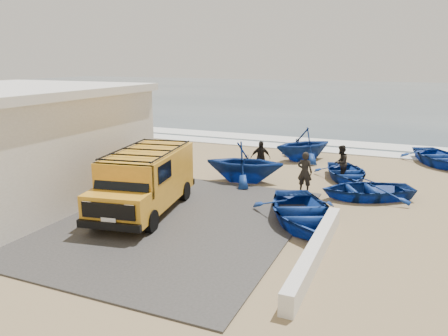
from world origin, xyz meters
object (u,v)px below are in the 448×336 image
(boat_near_left, at_px, (301,211))
(fisherman_front, at_px, (305,172))
(boat_mid_left, at_px, (245,162))
(boat_far_right, at_px, (438,157))
(van, at_px, (145,179))
(fisherman_back, at_px, (260,158))
(building, at_px, (4,142))
(fisherman_middle, at_px, (341,163))
(boat_near_right, at_px, (367,189))
(boat_far_left, at_px, (303,144))
(parapet, at_px, (315,251))
(boat_mid_right, at_px, (346,173))

(boat_near_left, relative_size, fisherman_front, 2.46)
(boat_mid_left, distance_m, boat_far_right, 10.71)
(van, bearing_deg, boat_mid_left, 60.30)
(boat_near_left, relative_size, fisherman_back, 2.57)
(fisherman_back, bearing_deg, building, -166.38)
(fisherman_front, bearing_deg, boat_mid_left, -6.70)
(building, height_order, fisherman_middle, building)
(boat_near_left, xyz_separation_m, boat_far_right, (4.56, 11.06, -0.01))
(boat_mid_left, height_order, fisherman_front, boat_mid_left)
(van, distance_m, fisherman_front, 6.54)
(boat_far_right, relative_size, fisherman_middle, 2.56)
(boat_mid_left, bearing_deg, boat_near_right, -105.02)
(building, xyz_separation_m, boat_far_left, (9.34, 10.87, -1.28))
(parapet, height_order, boat_near_right, boat_near_right)
(van, bearing_deg, boat_far_right, 40.82)
(boat_mid_left, xyz_separation_m, fisherman_middle, (3.87, 2.02, -0.10))
(parapet, distance_m, fisherman_front, 6.40)
(van, xyz_separation_m, fisherman_front, (4.66, 4.58, -0.36))
(building, distance_m, boat_far_left, 14.39)
(boat_near_left, relative_size, boat_near_right, 1.16)
(boat_far_left, bearing_deg, boat_mid_left, -64.20)
(boat_near_left, bearing_deg, fisherman_back, 96.24)
(boat_near_left, distance_m, fisherman_front, 3.67)
(boat_mid_right, height_order, fisherman_back, fisherman_back)
(building, bearing_deg, boat_far_left, 49.35)
(boat_far_right, relative_size, fisherman_back, 2.51)
(boat_near_right, bearing_deg, fisherman_middle, -176.61)
(boat_far_left, relative_size, boat_far_right, 0.83)
(building, height_order, boat_mid_right, building)
(van, bearing_deg, boat_near_left, 0.85)
(boat_near_left, height_order, boat_mid_left, boat_mid_left)
(parapet, height_order, boat_near_left, boat_near_left)
(fisherman_front, distance_m, fisherman_back, 3.21)
(building, distance_m, boat_mid_right, 14.40)
(parapet, distance_m, fisherman_back, 9.17)
(boat_far_right, bearing_deg, parapet, -127.30)
(van, relative_size, boat_far_right, 1.36)
(parapet, bearing_deg, boat_far_right, 75.46)
(building, relative_size, boat_far_left, 2.80)
(building, bearing_deg, van, 5.22)
(fisherman_front, relative_size, fisherman_middle, 1.06)
(boat_near_left, bearing_deg, van, 166.10)
(building, xyz_separation_m, parapet, (12.50, -1.00, -1.89))
(boat_mid_left, bearing_deg, building, 114.61)
(parapet, height_order, fisherman_front, fisherman_front)
(fisherman_back, bearing_deg, boat_mid_right, -18.85)
(boat_mid_left, distance_m, fisherman_back, 1.48)
(fisherman_front, bearing_deg, fisherman_middle, -109.67)
(building, xyz_separation_m, boat_near_right, (13.20, 5.22, -1.79))
(boat_near_right, relative_size, fisherman_front, 2.11)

